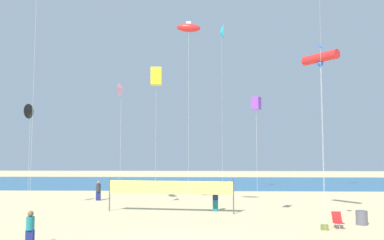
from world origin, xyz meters
TOP-DOWN VIEW (x-y plane):
  - ocean_band at (0.00, 32.89)m, footprint 120.00×20.00m
  - beachgoer_navy_shirt at (1.89, 9.93)m, footprint 0.39×0.39m
  - beachgoer_charcoal_shirt at (-7.98, 15.35)m, footprint 0.38×0.38m
  - beachgoer_teal_shirt at (-6.88, 0.00)m, footprint 0.36×0.36m
  - folding_beach_chair at (8.50, 4.30)m, footprint 0.52×0.65m
  - trash_barrel at (10.23, 5.30)m, footprint 0.65×0.65m
  - volleyball_net at (-1.28, 9.28)m, footprint 8.80×1.04m
  - beach_handbag at (7.61, 3.78)m, footprint 0.37×0.18m
  - kite_red_inflatable at (0.02, 8.31)m, footprint 1.76×0.76m
  - kite_violet_box at (4.42, 6.86)m, footprint 0.69×0.69m
  - kite_black_delta at (-11.91, 10.55)m, footprint 0.55×1.16m
  - kite_blue_diamond at (7.37, 2.86)m, footprint 0.57×0.57m
  - kite_yellow_box at (-2.72, 12.54)m, footprint 0.92×0.92m
  - kite_red_tube at (8.69, 7.25)m, footprint 2.01×2.41m
  - kite_cyan_delta at (2.85, 18.66)m, footprint 0.35×1.45m
  - kite_pink_delta at (-4.86, 9.52)m, footprint 0.34×0.95m

SIDE VIEW (x-z plane):
  - ocean_band at x=0.00m, z-range 0.00..0.01m
  - beach_handbag at x=7.61m, z-range 0.00..0.29m
  - trash_barrel at x=10.23m, z-range 0.00..0.81m
  - folding_beach_chair at x=8.50m, z-range 0.02..0.91m
  - beachgoer_teal_shirt at x=-6.88m, z-range 0.05..1.62m
  - beachgoer_charcoal_shirt at x=-7.98m, z-range 0.06..1.73m
  - beachgoer_navy_shirt at x=1.89m, z-range 0.06..1.78m
  - volleyball_net at x=-1.28m, z-range 0.44..2.84m
  - kite_black_delta at x=-11.91m, z-range 3.32..11.11m
  - kite_violet_box at x=4.42m, z-range 3.44..11.16m
  - kite_pink_delta at x=-4.86m, z-range 4.09..13.25m
  - kite_blue_diamond at x=7.37m, z-range 4.49..14.53m
  - kite_yellow_box at x=-2.72m, z-range 4.76..15.65m
  - kite_red_tube at x=8.69m, z-range 5.00..15.66m
  - kite_red_inflatable at x=0.02m, z-range 6.14..19.38m
  - kite_cyan_delta at x=2.85m, z-range 7.47..23.89m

